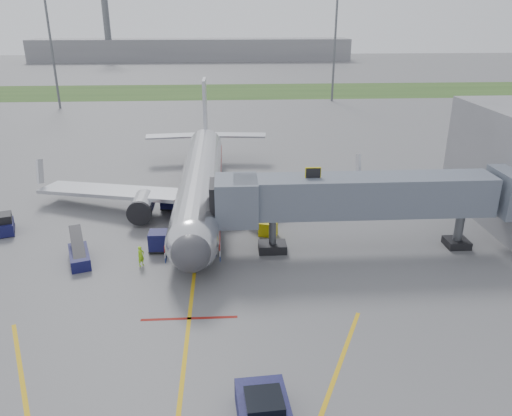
{
  "coord_description": "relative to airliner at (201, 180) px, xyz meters",
  "views": [
    {
      "loc": [
        2.58,
        -30.48,
        17.79
      ],
      "look_at": [
        4.78,
        6.33,
        3.2
      ],
      "focal_mm": 35.0,
      "sensor_mm": 36.0,
      "label": 1
    }
  ],
  "objects": [
    {
      "name": "ground",
      "position": [
        -0.0,
        -15.25,
        -2.65
      ],
      "size": [
        400.0,
        400.0,
        0.0
      ],
      "primitive_type": "plane",
      "color": "#565659",
      "rests_on": "ground"
    },
    {
      "name": "grass_strip",
      "position": [
        -0.0,
        74.75,
        -2.64
      ],
      "size": [
        300.0,
        25.0,
        0.01
      ],
      "primitive_type": "cube",
      "color": "#2D4C1E",
      "rests_on": "ground"
    },
    {
      "name": "apron_markings",
      "position": [
        -0.0,
        -22.65,
        -2.64
      ],
      "size": [
        21.52,
        50.0,
        0.01
      ],
      "color": "gold",
      "rests_on": "ground"
    },
    {
      "name": "airliner",
      "position": [
        0.0,
        0.0,
        0.0
      ],
      "size": [
        32.1,
        35.67,
        10.25
      ],
      "color": "silver",
      "rests_on": "ground"
    },
    {
      "name": "jet_bridge",
      "position": [
        12.86,
        -10.25,
        1.82
      ],
      "size": [
        25.3,
        4.0,
        6.9
      ],
      "color": "slate",
      "rests_on": "ground"
    },
    {
      "name": "light_mast_left",
      "position": [
        -30.0,
        54.75,
        8.13
      ],
      "size": [
        2.0,
        0.44,
        20.4
      ],
      "color": "#595B60",
      "rests_on": "ground"
    },
    {
      "name": "light_mast_right",
      "position": [
        25.0,
        59.75,
        8.13
      ],
      "size": [
        2.0,
        0.44,
        20.4
      ],
      "color": "#595B60",
      "rests_on": "ground"
    },
    {
      "name": "distant_terminal",
      "position": [
        -10.0,
        154.75,
        1.35
      ],
      "size": [
        120.0,
        14.0,
        8.0
      ],
      "primitive_type": "cube",
      "color": "slate",
      "rests_on": "ground"
    },
    {
      "name": "control_tower",
      "position": [
        -40.0,
        149.75,
        14.68
      ],
      "size": [
        4.0,
        4.0,
        30.0
      ],
      "color": "#595B60",
      "rests_on": "ground"
    },
    {
      "name": "pushback_tug",
      "position": [
        4.0,
        -28.07,
        -1.97
      ],
      "size": [
        2.63,
        4.02,
        1.61
      ],
      "color": "#0E0C37",
      "rests_on": "ground"
    },
    {
      "name": "baggage_tug",
      "position": [
        -16.54,
        -5.35,
        -1.88
      ],
      "size": [
        2.06,
        2.77,
        1.73
      ],
      "color": "#0E0C37",
      "rests_on": "ground"
    },
    {
      "name": "baggage_cart_a",
      "position": [
        -3.0,
        -9.61,
        -1.82
      ],
      "size": [
        1.52,
        1.52,
        1.62
      ],
      "color": "#0E0C37",
      "rests_on": "ground"
    },
    {
      "name": "baggage_cart_c",
      "position": [
        -3.0,
        -0.58,
        -1.77
      ],
      "size": [
        1.84,
        1.84,
        1.72
      ],
      "color": "#0E0C37",
      "rests_on": "ground"
    },
    {
      "name": "belt_loader",
      "position": [
        -8.79,
        -11.21,
        -2.12
      ],
      "size": [
        2.49,
        4.45,
        2.11
      ],
      "color": "#0E0C37",
      "rests_on": "ground"
    },
    {
      "name": "ground_power_cart",
      "position": [
        5.9,
        -7.25,
        -2.06
      ],
      "size": [
        1.73,
        1.43,
        1.19
      ],
      "color": "#D7C70C",
      "rests_on": "ground"
    },
    {
      "name": "ramp_worker",
      "position": [
        -4.01,
        -12.09,
        -1.85
      ],
      "size": [
        0.67,
        0.69,
        1.59
      ],
      "primitive_type": "imported",
      "rotation": [
        0.0,
        0.0,
        0.87
      ],
      "color": "#92DA19",
      "rests_on": "ground"
    }
  ]
}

